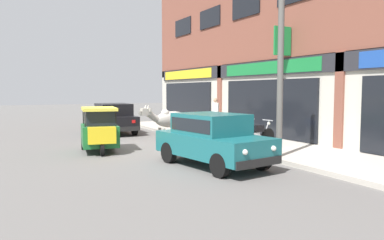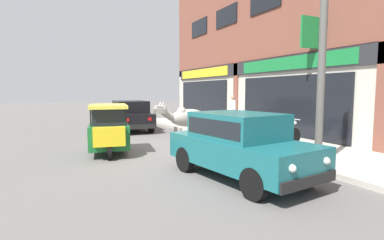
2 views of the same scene
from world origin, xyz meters
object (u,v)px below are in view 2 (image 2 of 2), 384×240
Objects in this scene: motorcycle_0 at (260,131)px; utility_pole at (322,58)px; motorcycle_1 at (281,134)px; pedestrian at (233,109)px; car_0 at (130,114)px; cow at (186,118)px; auto_rickshaw at (109,133)px; car_1 at (239,142)px.

utility_pole reaches higher than motorcycle_0.
pedestrian is (-4.27, 0.88, 0.60)m from motorcycle_1.
car_0 is 9.70m from utility_pole.
pedestrian reaches higher than cow.
pedestrian is (-2.55, 6.14, 0.45)m from auto_rickshaw.
pedestrian reaches higher than motorcycle_0.
cow is at bearing 173.77° from car_1.
auto_rickshaw is (5.13, -1.91, -0.15)m from car_0.
cow is 0.59× the size of car_0.
auto_rickshaw is at bearing -89.72° from cow.
car_1 is 1.80× the size of auto_rickshaw.
cow reaches higher than motorcycle_1.
cow is 0.41× the size of utility_pole.
motorcycle_0 is at bearing 29.41° from car_0.
cow is at bearing -54.25° from pedestrian.
pedestrian is (-6.36, 3.95, 0.30)m from car_1.
motorcycle_0 is 0.35× the size of utility_pole.
cow is 4.75m from utility_pole.
pedestrian is at bearing 58.61° from car_0.
utility_pole is (9.18, 2.45, 1.92)m from car_0.
utility_pole is at bearing 83.68° from car_1.
auto_rickshaw reaches higher than car_1.
car_0 and car_1 have the same top height.
motorcycle_0 is 1.13× the size of pedestrian.
pedestrian is at bearing 164.97° from utility_pole.
car_0 is at bearing -150.59° from motorcycle_0.
motorcycle_1 is (1.03, 0.06, 0.00)m from motorcycle_0.
auto_rickshaw is at bearing -108.11° from motorcycle_1.
motorcycle_1 is at bearing 26.01° from car_0.
car_1 is 2.08× the size of motorcycle_0.
car_0 is 6.69m from motorcycle_0.
auto_rickshaw is 1.15× the size of motorcycle_1.
cow is 3.20m from motorcycle_1.
car_1 is at bearing 1.77° from car_0.
car_0 is 8.95m from car_1.
utility_pole is (0.24, 2.17, 1.92)m from car_1.
car_0 reaches higher than motorcycle_1.
auto_rickshaw is (0.01, -2.60, -0.35)m from cow.
auto_rickshaw reaches higher than motorcycle_0.
car_0 is 2.02× the size of motorcycle_0.
pedestrian is at bearing 112.60° from auto_rickshaw.
car_0 reaches higher than motorcycle_0.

